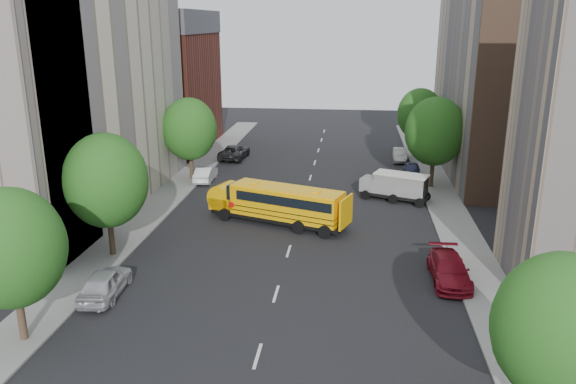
% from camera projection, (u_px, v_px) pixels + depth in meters
% --- Properties ---
extents(ground, '(120.00, 120.00, 0.00)m').
position_uv_depth(ground, '(292.00, 240.00, 38.23)').
color(ground, black).
rests_on(ground, ground).
extents(sidewalk_left, '(3.00, 80.00, 0.12)m').
position_uv_depth(sidewalk_left, '(154.00, 209.00, 44.24)').
color(sidewalk_left, slate).
rests_on(sidewalk_left, ground).
extents(sidewalk_right, '(3.00, 80.00, 0.12)m').
position_uv_depth(sidewalk_right, '(453.00, 221.00, 41.69)').
color(sidewalk_right, slate).
rests_on(sidewalk_right, ground).
extents(lane_markings, '(0.15, 64.00, 0.01)m').
position_uv_depth(lane_markings, '(305.00, 196.00, 47.73)').
color(lane_markings, silver).
rests_on(lane_markings, ground).
extents(building_left_cream, '(10.00, 26.00, 20.00)m').
position_uv_depth(building_left_cream, '(68.00, 79.00, 43.03)').
color(building_left_cream, beige).
rests_on(building_left_cream, ground).
extents(building_left_redbrick, '(10.00, 15.00, 13.00)m').
position_uv_depth(building_left_redbrick, '(164.00, 92.00, 64.95)').
color(building_left_redbrick, maroon).
rests_on(building_left_redbrick, ground).
extents(building_right_far, '(10.00, 22.00, 18.00)m').
position_uv_depth(building_right_far, '(506.00, 80.00, 52.62)').
color(building_right_far, tan).
rests_on(building_right_far, ground).
extents(building_right_sidewall, '(10.10, 0.30, 18.00)m').
position_uv_depth(building_right_sidewall, '(543.00, 95.00, 42.17)').
color(building_right_sidewall, brown).
rests_on(building_right_sidewall, ground).
extents(street_tree_0, '(4.80, 4.80, 7.41)m').
position_uv_depth(street_tree_0, '(11.00, 248.00, 24.80)').
color(street_tree_0, '#38281C').
rests_on(street_tree_0, ground).
extents(street_tree_1, '(5.12, 5.12, 7.90)m').
position_uv_depth(street_tree_1, '(106.00, 181.00, 34.21)').
color(street_tree_1, '#38281C').
rests_on(street_tree_1, ground).
extents(street_tree_2, '(4.99, 4.99, 7.71)m').
position_uv_depth(street_tree_2, '(190.00, 129.00, 51.36)').
color(street_tree_2, '#38281C').
rests_on(street_tree_2, ground).
extents(street_tree_3, '(4.61, 4.61, 7.11)m').
position_uv_depth(street_tree_3, '(562.00, 330.00, 18.61)').
color(street_tree_3, '#38281C').
rests_on(street_tree_3, ground).
extents(street_tree_4, '(5.25, 5.25, 8.10)m').
position_uv_depth(street_tree_4, '(435.00, 132.00, 48.84)').
color(street_tree_4, '#38281C').
rests_on(street_tree_4, ground).
extents(street_tree_5, '(4.86, 4.86, 7.51)m').
position_uv_depth(street_tree_5, '(420.00, 114.00, 60.35)').
color(street_tree_5, '#38281C').
rests_on(street_tree_5, ground).
extents(school_bus, '(10.45, 5.68, 2.90)m').
position_uv_depth(school_bus, '(277.00, 202.00, 40.91)').
color(school_bus, black).
rests_on(school_bus, ground).
extents(safari_truck, '(5.69, 3.68, 2.31)m').
position_uv_depth(safari_truck, '(396.00, 186.00, 46.45)').
color(safari_truck, black).
rests_on(safari_truck, ground).
extents(parked_car_0, '(2.05, 4.58, 1.53)m').
position_uv_depth(parked_car_0, '(105.00, 283.00, 30.22)').
color(parked_car_0, '#ACABB2').
rests_on(parked_car_0, ground).
extents(parked_car_1, '(1.63, 4.29, 1.40)m').
position_uv_depth(parked_car_1, '(206.00, 174.00, 52.12)').
color(parked_car_1, silver).
rests_on(parked_car_1, ground).
extents(parked_car_2, '(2.80, 5.59, 1.52)m').
position_uv_depth(parked_car_2, '(234.00, 152.00, 60.69)').
color(parked_car_2, black).
rests_on(parked_car_2, ground).
extents(parked_car_3, '(2.13, 5.05, 1.45)m').
position_uv_depth(parked_car_3, '(449.00, 269.00, 31.93)').
color(parked_car_3, maroon).
rests_on(parked_car_3, ground).
extents(parked_car_4, '(1.87, 4.03, 1.33)m').
position_uv_depth(parked_car_4, '(412.00, 170.00, 53.61)').
color(parked_car_4, '#35365D').
rests_on(parked_car_4, ground).
extents(parked_car_5, '(1.52, 4.06, 1.32)m').
position_uv_depth(parked_car_5, '(400.00, 155.00, 59.72)').
color(parked_car_5, '#A9A9A3').
rests_on(parked_car_5, ground).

